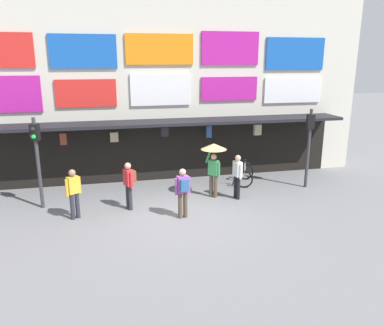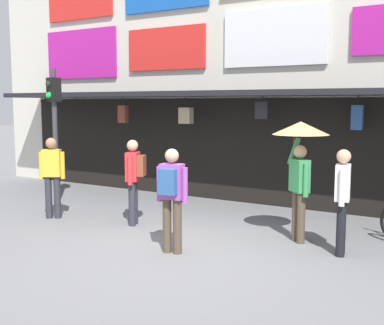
# 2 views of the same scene
# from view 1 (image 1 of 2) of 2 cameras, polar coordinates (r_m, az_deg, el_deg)

# --- Properties ---
(ground_plane) EXTENTS (80.00, 80.00, 0.00)m
(ground_plane) POSITION_cam_1_polar(r_m,az_deg,el_deg) (12.88, -1.90, -7.82)
(ground_plane) COLOR slate
(shopfront) EXTENTS (18.00, 2.60, 8.00)m
(shopfront) POSITION_cam_1_polar(r_m,az_deg,el_deg) (16.39, -5.08, 11.43)
(shopfront) COLOR beige
(shopfront) RESTS_ON ground
(traffic_light_near) EXTENTS (0.32, 0.35, 3.20)m
(traffic_light_near) POSITION_cam_1_polar(r_m,az_deg,el_deg) (13.82, -22.42, 1.95)
(traffic_light_near) COLOR #38383D
(traffic_light_near) RESTS_ON ground
(traffic_light_far) EXTENTS (0.32, 0.35, 3.20)m
(traffic_light_far) POSITION_cam_1_polar(r_m,az_deg,el_deg) (15.68, 17.29, 3.89)
(traffic_light_far) COLOR #38383D
(traffic_light_far) RESTS_ON ground
(bicycle_parked) EXTENTS (1.11, 1.35, 1.05)m
(bicycle_parked) POSITION_cam_1_polar(r_m,az_deg,el_deg) (15.97, 7.95, -1.81)
(bicycle_parked) COLOR black
(bicycle_parked) RESTS_ON ground
(pedestrian_in_yellow) EXTENTS (0.46, 0.38, 1.68)m
(pedestrian_in_yellow) POSITION_cam_1_polar(r_m,az_deg,el_deg) (12.80, -17.43, -4.16)
(pedestrian_in_yellow) COLOR #2D2D38
(pedestrian_in_yellow) RESTS_ON ground
(pedestrian_with_umbrella) EXTENTS (0.96, 0.96, 2.08)m
(pedestrian_with_umbrella) POSITION_cam_1_polar(r_m,az_deg,el_deg) (13.97, 3.30, 1.14)
(pedestrian_with_umbrella) COLOR brown
(pedestrian_with_umbrella) RESTS_ON ground
(pedestrian_in_black) EXTENTS (0.52, 0.40, 1.68)m
(pedestrian_in_black) POSITION_cam_1_polar(r_m,az_deg,el_deg) (12.25, -1.37, -4.12)
(pedestrian_in_black) COLOR brown
(pedestrian_in_black) RESTS_ON ground
(pedestrian_in_red) EXTENTS (0.29, 0.52, 1.68)m
(pedestrian_in_red) POSITION_cam_1_polar(r_m,az_deg,el_deg) (14.08, 6.87, -1.78)
(pedestrian_in_red) COLOR black
(pedestrian_in_red) RESTS_ON ground
(pedestrian_in_green) EXTENTS (0.45, 0.49, 1.68)m
(pedestrian_in_green) POSITION_cam_1_polar(r_m,az_deg,el_deg) (13.16, -9.48, -2.95)
(pedestrian_in_green) COLOR #2D2D38
(pedestrian_in_green) RESTS_ON ground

